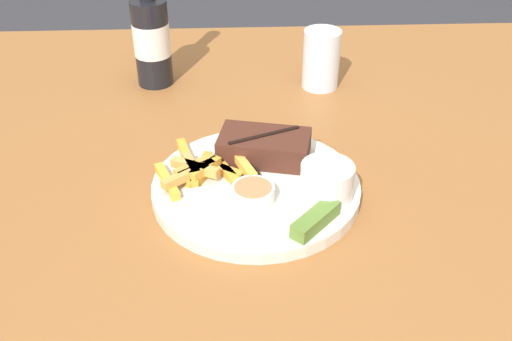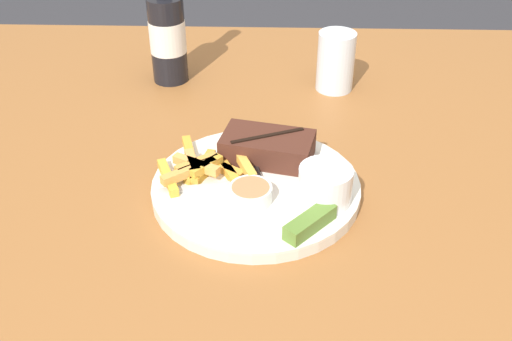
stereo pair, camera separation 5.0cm
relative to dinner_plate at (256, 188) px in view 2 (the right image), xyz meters
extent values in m
cube|color=#935B2D|center=(0.00, 0.00, -0.03)|extent=(1.29, 1.23, 0.04)
cylinder|color=#935B2D|center=(-0.59, 0.55, -0.42)|extent=(0.06, 0.06, 0.74)
cylinder|color=#935B2D|center=(0.59, 0.55, -0.42)|extent=(0.06, 0.06, 0.74)
cylinder|color=silver|center=(0.00, 0.00, 0.00)|extent=(0.28, 0.28, 0.01)
cylinder|color=white|center=(0.00, 0.00, 0.01)|extent=(0.28, 0.28, 0.00)
cube|color=#472319|center=(0.01, 0.06, 0.03)|extent=(0.14, 0.10, 0.04)
cube|color=black|center=(0.01, 0.06, 0.05)|extent=(0.10, 0.05, 0.00)
cube|color=gold|center=(-0.02, 0.02, 0.03)|extent=(0.04, 0.07, 0.01)
cube|color=#DD954B|center=(-0.09, 0.02, 0.03)|extent=(0.03, 0.05, 0.01)
cube|color=gold|center=(-0.07, 0.02, 0.02)|extent=(0.03, 0.05, 0.01)
cube|color=gold|center=(-0.04, 0.02, 0.02)|extent=(0.05, 0.04, 0.01)
cube|color=gold|center=(-0.08, 0.02, 0.03)|extent=(0.06, 0.05, 0.01)
cube|color=gold|center=(-0.04, 0.01, 0.02)|extent=(0.03, 0.05, 0.01)
cube|color=gold|center=(-0.08, 0.01, 0.02)|extent=(0.04, 0.05, 0.01)
cube|color=gold|center=(-0.07, 0.03, 0.02)|extent=(0.03, 0.08, 0.01)
cube|color=#E49545|center=(-0.09, 0.00, 0.03)|extent=(0.07, 0.06, 0.01)
cube|color=gold|center=(-0.12, 0.00, 0.02)|extent=(0.04, 0.08, 0.01)
cube|color=gold|center=(-0.10, 0.06, 0.02)|extent=(0.03, 0.08, 0.01)
cube|color=gold|center=(-0.07, 0.01, 0.03)|extent=(0.04, 0.05, 0.01)
cube|color=#E69A4A|center=(-0.08, 0.02, 0.03)|extent=(0.07, 0.04, 0.01)
cylinder|color=white|center=(0.09, -0.04, 0.03)|extent=(0.07, 0.07, 0.05)
cylinder|color=beige|center=(0.09, -0.04, 0.05)|extent=(0.06, 0.06, 0.01)
cylinder|color=silver|center=(-0.01, -0.04, 0.02)|extent=(0.06, 0.06, 0.02)
cylinder|color=#C67A4C|center=(-0.01, -0.04, 0.03)|extent=(0.05, 0.05, 0.01)
cube|color=#567A2D|center=(0.07, -0.09, 0.02)|extent=(0.07, 0.07, 0.02)
cube|color=#B7B7BC|center=(-0.08, -0.02, 0.01)|extent=(0.10, 0.03, 0.00)
cube|color=#B7B7BC|center=(-0.02, -0.01, 0.01)|extent=(0.03, 0.01, 0.00)
cube|color=#B7B7BC|center=(-0.02, 0.00, 0.01)|extent=(0.03, 0.01, 0.00)
cube|color=#B7B7BC|center=(-0.02, 0.00, 0.01)|extent=(0.03, 0.01, 0.00)
cube|color=#B7B7BC|center=(-0.02, 0.08, 0.01)|extent=(0.04, 0.11, 0.00)
cube|color=black|center=(0.00, 0.00, 0.01)|extent=(0.03, 0.06, 0.01)
cylinder|color=black|center=(-0.17, 0.35, 0.07)|extent=(0.06, 0.06, 0.15)
cylinder|color=silver|center=(-0.17, 0.35, 0.08)|extent=(0.06, 0.06, 0.06)
cylinder|color=silver|center=(0.13, 0.32, 0.04)|extent=(0.07, 0.07, 0.10)
camera|label=1|loc=(-0.03, -0.66, 0.48)|focal=42.00mm
camera|label=2|loc=(0.02, -0.66, 0.48)|focal=42.00mm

